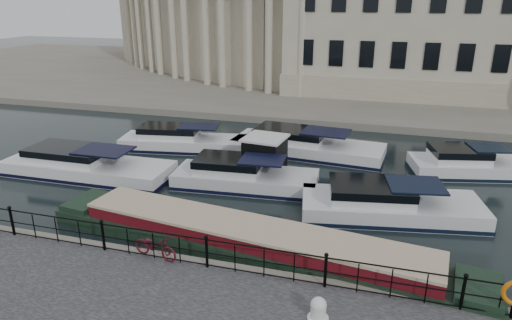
{
  "coord_description": "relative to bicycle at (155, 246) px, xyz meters",
  "views": [
    {
      "loc": [
        5.31,
        -14.63,
        9.26
      ],
      "look_at": [
        0.5,
        2.0,
        3.0
      ],
      "focal_mm": 32.0,
      "sensor_mm": 36.0,
      "label": 1
    }
  ],
  "objects": [
    {
      "name": "ground_plane",
      "position": [
        1.96,
        2.21,
        -1.01
      ],
      "size": [
        160.0,
        160.0,
        0.0
      ],
      "primitive_type": "plane",
      "color": "black",
      "rests_on": "ground"
    },
    {
      "name": "far_bank",
      "position": [
        1.96,
        41.21,
        -0.74
      ],
      "size": [
        120.0,
        42.0,
        0.55
      ],
      "primitive_type": "cube",
      "color": "#6B665B",
      "rests_on": "ground_plane"
    },
    {
      "name": "railing",
      "position": [
        1.96,
        -0.04,
        0.19
      ],
      "size": [
        24.14,
        0.14,
        1.22
      ],
      "color": "black",
      "rests_on": "near_quay"
    },
    {
      "name": "civic_building",
      "position": [
        0.96,
        36.91,
        6.02
      ],
      "size": [
        53.55,
        31.84,
        16.85
      ],
      "color": "#ADA38C",
      "rests_on": "far_bank"
    },
    {
      "name": "bicycle",
      "position": [
        0.0,
        0.0,
        0.0
      ],
      "size": [
        1.85,
        0.93,
        0.93
      ],
      "primitive_type": "imported",
      "rotation": [
        0.0,
        0.0,
        1.39
      ],
      "color": "#4B0D1A",
      "rests_on": "near_quay"
    },
    {
      "name": "mooring_bollard",
      "position": [
        5.99,
        -1.62,
        -0.14
      ],
      "size": [
        0.62,
        0.62,
        0.69
      ],
      "color": "silver",
      "rests_on": "near_quay"
    },
    {
      "name": "narrowboat",
      "position": [
        2.85,
        2.02,
        -0.65
      ],
      "size": [
        17.36,
        4.54,
        1.62
      ],
      "rotation": [
        0.0,
        0.0,
        -0.13
      ],
      "color": "black",
      "rests_on": "ground_plane"
    },
    {
      "name": "harbour_hut",
      "position": [
        1.22,
        10.23,
        -0.06
      ],
      "size": [
        3.19,
        2.76,
        2.18
      ],
      "rotation": [
        0.0,
        0.0,
        -0.11
      ],
      "color": "#6B665B",
      "rests_on": "ground_plane"
    },
    {
      "name": "cabin_cruisers",
      "position": [
        1.13,
        10.3,
        -0.65
      ],
      "size": [
        28.16,
        11.4,
        1.99
      ],
      "color": "white",
      "rests_on": "ground_plane"
    }
  ]
}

